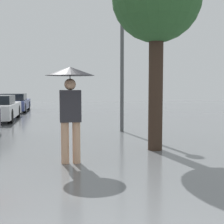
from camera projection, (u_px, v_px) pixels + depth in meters
pedestrian at (70, 91)px, 6.24m from camera, size 0.99×0.99×1.95m
parked_car_farthest at (14, 103)px, 19.60m from camera, size 1.63×4.42×1.12m
tree at (157, 0)px, 7.42m from camera, size 2.16×2.16×4.78m
street_lamp at (122, 36)px, 10.57m from camera, size 0.37×0.37×4.87m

